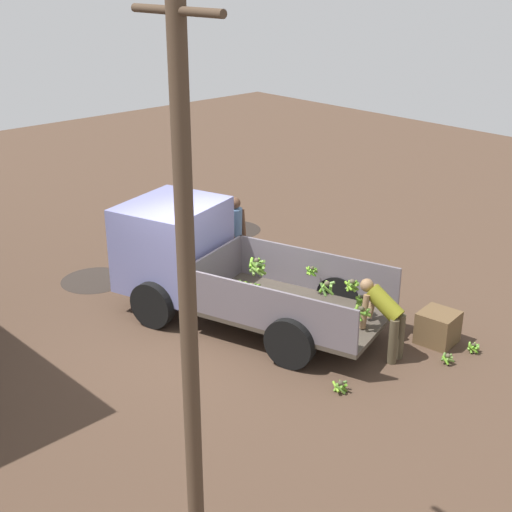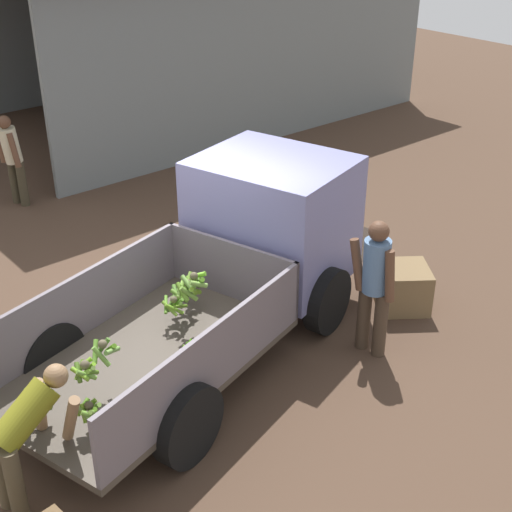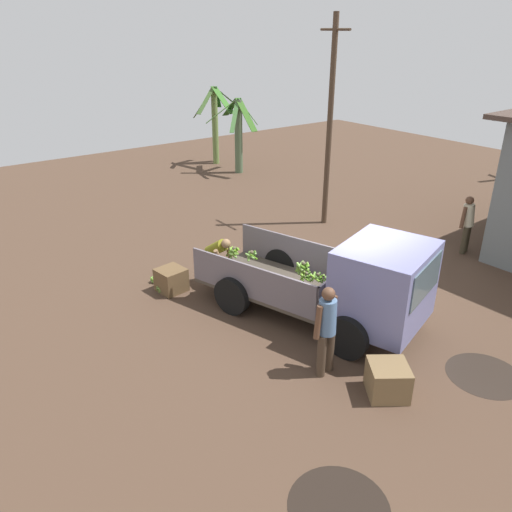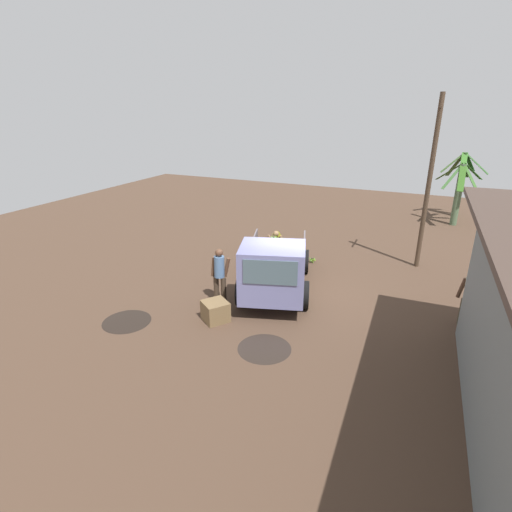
{
  "view_description": "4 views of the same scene",
  "coord_description": "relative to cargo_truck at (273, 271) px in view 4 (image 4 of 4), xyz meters",
  "views": [
    {
      "loc": [
        -8.83,
        6.82,
        5.94
      ],
      "look_at": [
        -0.71,
        -0.66,
        1.42
      ],
      "focal_mm": 50.0,
      "sensor_mm": 36.0,
      "label": 1
    },
    {
      "loc": [
        -4.13,
        -6.56,
        5.02
      ],
      "look_at": [
        0.5,
        -0.79,
        1.08
      ],
      "focal_mm": 50.0,
      "sensor_mm": 36.0,
      "label": 2
    },
    {
      "loc": [
        6.43,
        -7.3,
        5.64
      ],
      "look_at": [
        -1.27,
        -1.52,
        1.24
      ],
      "focal_mm": 35.0,
      "sensor_mm": 36.0,
      "label": 3
    },
    {
      "loc": [
        10.91,
        3.54,
        5.68
      ],
      "look_at": [
        0.49,
        -1.1,
        1.34
      ],
      "focal_mm": 28.0,
      "sensor_mm": 36.0,
      "label": 4
    }
  ],
  "objects": [
    {
      "name": "ground",
      "position": [
        -0.69,
        0.44,
        -1.04
      ],
      "size": [
        36.0,
        36.0,
        0.0
      ],
      "primitive_type": "plane",
      "color": "#483427"
    },
    {
      "name": "mud_patch_0",
      "position": [
        2.77,
        -3.29,
        -1.04
      ],
      "size": [
        1.34,
        1.34,
        0.01
      ],
      "primitive_type": "cylinder",
      "color": "black",
      "rests_on": "ground"
    },
    {
      "name": "mud_patch_1",
      "position": [
        2.42,
        0.74,
        -1.04
      ],
      "size": [
        1.34,
        1.34,
        0.01
      ],
      "primitive_type": "cylinder",
      "color": "#2D241D",
      "rests_on": "ground"
    },
    {
      "name": "cargo_truck",
      "position": [
        0.0,
        0.0,
        0.0
      ],
      "size": [
        5.15,
        3.18,
        1.98
      ],
      "rotation": [
        0.0,
        0.0,
        0.3
      ],
      "color": "#453C33",
      "rests_on": "ground"
    },
    {
      "name": "utility_pole",
      "position": [
        -4.9,
        3.84,
        2.08
      ],
      "size": [
        1.12,
        0.16,
        6.07
      ],
      "color": "#483627",
      "rests_on": "ground"
    },
    {
      "name": "banana_palm_1",
      "position": [
        -13.42,
        5.26,
        0.78
      ],
      "size": [
        2.26,
        2.29,
        3.37
      ],
      "color": "olive",
      "rests_on": "ground"
    },
    {
      "name": "banana_palm_2",
      "position": [
        -11.51,
        5.18,
        0.59
      ],
      "size": [
        2.55,
        2.13,
        3.08
      ],
      "color": "#4E6446",
      "rests_on": "ground"
    },
    {
      "name": "person_foreground_visitor",
      "position": [
        0.62,
        -1.49,
        -0.09
      ],
      "size": [
        0.37,
        0.62,
        1.71
      ],
      "rotation": [
        0.0,
        0.0,
        3.28
      ],
      "color": "#413225",
      "rests_on": "ground"
    },
    {
      "name": "person_worker_loading",
      "position": [
        -3.42,
        -1.17,
        -0.28
      ],
      "size": [
        0.8,
        0.62,
        1.27
      ],
      "rotation": [
        0.0,
        0.0,
        0.15
      ],
      "color": "#4A3F2C",
      "rests_on": "ground"
    },
    {
      "name": "person_bystander_near_shed",
      "position": [
        -0.93,
        5.3,
        -0.16
      ],
      "size": [
        0.41,
        0.59,
        1.59
      ],
      "rotation": [
        0.0,
        0.0,
        3.43
      ],
      "color": "#3C3525",
      "rests_on": "ground"
    },
    {
      "name": "banana_bunch_on_ground_0",
      "position": [
        -3.67,
        0.16,
        -0.93
      ],
      "size": [
        0.25,
        0.26,
        0.2
      ],
      "color": "#443D2C",
      "rests_on": "ground"
    },
    {
      "name": "banana_bunch_on_ground_1",
      "position": [
        -3.84,
        -2.45,
        -0.94
      ],
      "size": [
        0.24,
        0.23,
        0.19
      ],
      "color": "brown",
      "rests_on": "ground"
    },
    {
      "name": "banana_bunch_on_ground_2",
      "position": [
        -4.38,
        -2.35,
        -0.95
      ],
      "size": [
        0.21,
        0.22,
        0.17
      ],
      "color": "#4A4330",
      "rests_on": "ground"
    },
    {
      "name": "banana_bunch_on_ground_3",
      "position": [
        -4.29,
        -1.73,
        -0.94
      ],
      "size": [
        0.22,
        0.22,
        0.18
      ],
      "color": "brown",
      "rests_on": "ground"
    },
    {
      "name": "wooden_crate_0",
      "position": [
        -3.76,
        -2.21,
        -0.76
      ],
      "size": [
        0.67,
        0.67,
        0.55
      ],
      "primitive_type": "cube",
      "rotation": [
        0.0,
        0.0,
        3.28
      ],
      "color": "brown",
      "rests_on": "ground"
    },
    {
      "name": "wooden_crate_1",
      "position": [
        1.69,
        -1.06,
        -0.76
      ],
      "size": [
        0.9,
        0.9,
        0.57
      ],
      "primitive_type": "cube",
      "rotation": [
        0.0,
        0.0,
        2.52
      ],
      "color": "brown",
      "rests_on": "ground"
    }
  ]
}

